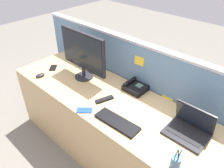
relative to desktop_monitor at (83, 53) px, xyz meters
The scene contains 13 objects.
ground_plane 1.11m from the desktop_monitor, 11.07° to the right, with size 10.00×10.00×0.00m, color slate.
desk 0.78m from the desktop_monitor, 11.07° to the right, with size 2.20×0.69×0.74m, color tan.
cubicle_divider 0.68m from the desktop_monitor, 35.51° to the left, with size 2.62×0.08×1.18m.
desktop_monitor is the anchor object (origin of this frame).
laptop 1.20m from the desktop_monitor, ahead, with size 0.30×0.25×0.23m.
desk_phone 0.61m from the desktop_monitor, 17.98° to the left, with size 0.20×0.18×0.09m.
keyboard_main 0.81m from the desktop_monitor, 21.61° to the right, with size 0.38×0.13×0.02m, color black.
computer_mouse_right_hand 0.54m from the desktop_monitor, 137.60° to the right, with size 0.06×0.10×0.03m, color #232328.
pen_cup 1.32m from the desktop_monitor, 14.85° to the right, with size 0.06×0.06×0.19m.
cell_phone_black_slab 0.50m from the desktop_monitor, 163.45° to the right, with size 0.07×0.13×0.01m, color black.
cell_phone_blue_case 0.61m from the desktop_monitor, 41.44° to the right, with size 0.07×0.13×0.01m, color blue.
cell_phone_silver_slab 0.68m from the desktop_monitor, 155.13° to the right, with size 0.08×0.13×0.01m, color #B7BAC1.
tv_remote 0.53m from the desktop_monitor, 18.08° to the right, with size 0.04×0.17×0.02m, color black.
Camera 1 is at (1.12, -1.16, 1.97)m, focal length 35.14 mm.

